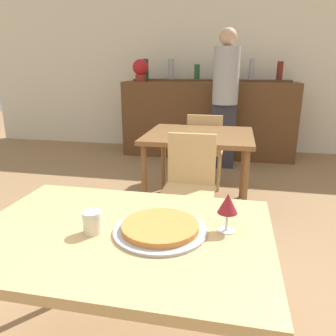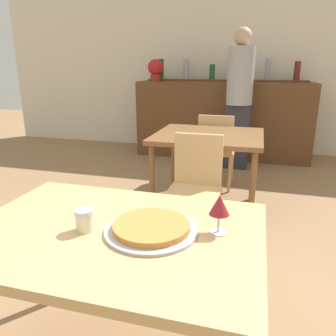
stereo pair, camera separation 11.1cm
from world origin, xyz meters
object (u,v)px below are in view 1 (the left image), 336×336
Objects in this scene: pizza_tray at (160,228)px; wine_glass at (228,205)px; chair_far_side_front at (189,182)px; chair_far_side_back at (205,146)px; cheese_shaker at (92,222)px; person_standing at (225,95)px; potted_plant at (140,69)px.

pizza_tray is 2.35× the size of wine_glass.
chair_far_side_back is (-0.00, 1.24, 0.00)m from chair_far_side_front.
chair_far_side_front is 5.41× the size of wine_glass.
pizza_tray is 0.27m from cheese_shaker.
pizza_tray is at bearing -91.89° from person_standing.
potted_plant reaches higher than chair_far_side_front.
chair_far_side_back is at bearing 90.00° from chair_far_side_front.
wine_glass reaches higher than chair_far_side_back.
chair_far_side_front is 1.35m from cheese_shaker.
potted_plant reaches higher than chair_far_side_back.
cheese_shaker is 3.46m from person_standing.
chair_far_side_back is at bearing -100.59° from person_standing.
pizza_tray is at bearing -72.82° from potted_plant.
chair_far_side_front is at bearing -94.48° from person_standing.
wine_glass reaches higher than cheese_shaker.
chair_far_side_front is 3.01m from potted_plant.
cheese_shaker is (-0.20, -2.54, 0.27)m from chair_far_side_back.
potted_plant reaches higher than cheese_shaker.
pizza_tray is 0.28m from wine_glass.
chair_far_side_back reaches higher than cheese_shaker.
chair_far_side_front is at bearing 90.00° from chair_far_side_back.
wine_glass is (0.52, 0.12, 0.07)m from cheese_shaker.
chair_far_side_front is 2.30× the size of pizza_tray.
chair_far_side_front is 2.62× the size of potted_plant.
cheese_shaker is at bearing -167.23° from pizza_tray.
wine_glass reaches higher than chair_far_side_front.
person_standing reaches higher than cheese_shaker.
potted_plant is at bearing 158.09° from person_standing.
person_standing is at bearing -21.91° from potted_plant.
wine_glass is at bearing 97.36° from chair_far_side_back.
chair_far_side_back is at bearing 97.36° from wine_glass.
chair_far_side_back is 1.04m from person_standing.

